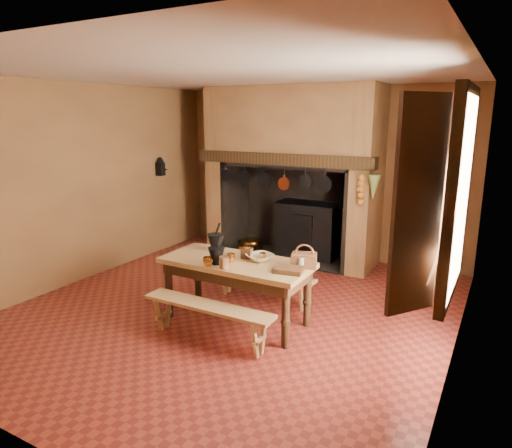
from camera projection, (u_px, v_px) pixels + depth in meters
The scene contains 28 objects.
floor at pixel (234, 309), 5.65m from camera, with size 5.50×5.50×0.00m, color maroon.
ceiling at pixel (231, 73), 5.00m from camera, with size 5.50×5.50×0.00m, color silver.
back_wall at pixel (319, 173), 7.66m from camera, with size 5.00×0.02×2.80m, color olive.
wall_left at pixel (84, 183), 6.51m from camera, with size 0.02×5.50×2.80m, color olive.
wall_right at pixel (465, 222), 4.14m from camera, with size 0.02×5.50×2.80m, color olive.
wall_front at pixel (10, 263), 2.99m from camera, with size 5.00×0.02×2.80m, color olive.
chimney_breast at pixel (292, 149), 7.34m from camera, with size 2.95×0.96×2.80m.
iron_range at pixel (308, 229), 7.64m from camera, with size 1.12×0.55×1.60m.
hearth_pans at pixel (250, 247), 8.01m from camera, with size 0.51×0.62×0.20m.
hanging_pans at pixel (276, 181), 7.04m from camera, with size 1.92×0.29×0.27m.
onion_string at pixel (361, 190), 6.39m from camera, with size 0.12×0.10×0.46m, color #AC5E1F, non-canonical shape.
herb_bunch at pixel (374, 187), 6.29m from camera, with size 0.20×0.20×0.35m, color #58642F.
window at pixel (445, 194), 3.80m from camera, with size 0.39×1.75×1.76m.
wall_coffee_mill at pixel (160, 165), 7.76m from camera, with size 0.23×0.16×0.31m.
work_table at pixel (236, 270), 5.19m from camera, with size 1.71×0.76×0.74m.
bench_front at pixel (208, 314), 4.78m from camera, with size 1.50×0.26×0.42m.
bench_back at pixel (264, 280), 5.83m from camera, with size 1.38×0.24×0.39m.
mortar_large at pixel (216, 242), 5.50m from camera, with size 0.21×0.21×0.36m.
mortar_small at pixel (217, 255), 5.01m from camera, with size 0.19×0.19×0.32m.
coffee_grinder at pixel (247, 253), 5.23m from camera, with size 0.17×0.14×0.18m.
brass_mug_a at pixel (231, 258), 5.10m from camera, with size 0.09×0.09×0.10m, color #C47A2D.
brass_mug_b at pixel (263, 256), 5.18m from camera, with size 0.07×0.07×0.08m, color #C47A2D.
mixing_bowl at pixel (260, 257), 5.15m from camera, with size 0.30×0.30×0.07m, color #BCB290.
stoneware_crock at pixel (224, 263), 4.88m from camera, with size 0.10×0.10×0.13m, color brown.
glass_jar at pixel (301, 263), 4.86m from camera, with size 0.07×0.07×0.13m, color beige.
wicker_basket at pixel (304, 259), 4.93m from camera, with size 0.31×0.26×0.26m.
wooden_tray at pixel (288, 270), 4.77m from camera, with size 0.30×0.22×0.05m, color #371E11.
brass_cup at pixel (208, 261), 4.98m from camera, with size 0.12×0.12×0.09m, color #C47A2D.
Camera 1 is at (2.80, -4.45, 2.34)m, focal length 32.00 mm.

